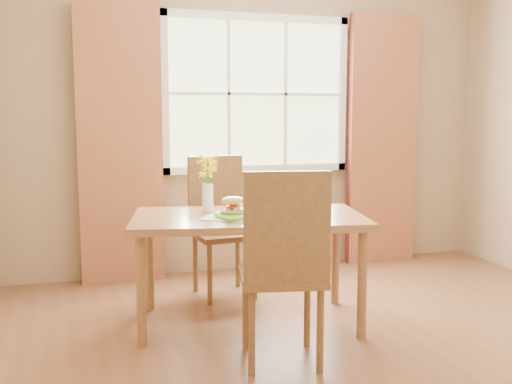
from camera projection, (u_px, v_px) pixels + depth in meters
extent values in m
cube|color=brown|center=(353.00, 347.00, 3.47)|extent=(4.20, 3.80, 0.02)
cube|color=#9E835F|center=(255.00, 112.00, 5.10)|extent=(4.20, 0.02, 2.70)
cube|color=beige|center=(257.00, 94.00, 5.05)|extent=(1.50, 0.02, 1.20)
cube|color=white|center=(258.00, 17.00, 4.94)|extent=(1.62, 0.04, 0.06)
cube|color=white|center=(258.00, 169.00, 5.11)|extent=(1.62, 0.04, 0.06)
cube|color=white|center=(165.00, 93.00, 4.80)|extent=(0.06, 0.04, 1.32)
cube|color=white|center=(342.00, 95.00, 5.26)|extent=(0.06, 0.04, 1.32)
cube|color=white|center=(257.00, 94.00, 5.03)|extent=(1.50, 0.03, 0.02)
cube|color=maroon|center=(120.00, 144.00, 4.67)|extent=(0.65, 0.08, 2.20)
cube|color=maroon|center=(382.00, 140.00, 5.35)|extent=(0.65, 0.08, 2.20)
cube|color=olive|center=(248.00, 219.00, 3.77)|extent=(1.57, 1.07, 0.05)
cylinder|color=olive|center=(141.00, 291.00, 3.42)|extent=(0.06, 0.06, 0.66)
cylinder|color=olive|center=(362.00, 284.00, 3.56)|extent=(0.06, 0.06, 0.66)
cylinder|color=olive|center=(149.00, 263.00, 4.08)|extent=(0.06, 0.06, 0.66)
cylinder|color=olive|center=(335.00, 258.00, 4.21)|extent=(0.06, 0.06, 0.66)
cube|color=brown|center=(281.00, 276.00, 3.21)|extent=(0.52, 0.52, 0.04)
cube|color=brown|center=(287.00, 228.00, 2.98)|extent=(0.44, 0.12, 0.56)
cylinder|color=brown|center=(252.00, 333.00, 3.05)|extent=(0.04, 0.04, 0.45)
cylinder|color=brown|center=(320.00, 331.00, 3.09)|extent=(0.04, 0.04, 0.45)
cylinder|color=brown|center=(246.00, 311.00, 3.40)|extent=(0.04, 0.04, 0.45)
cylinder|color=brown|center=(307.00, 309.00, 3.44)|extent=(0.04, 0.04, 0.45)
cube|color=brown|center=(224.00, 235.00, 4.39)|extent=(0.47, 0.47, 0.04)
cube|color=brown|center=(215.00, 192.00, 4.52)|extent=(0.43, 0.08, 0.55)
cylinder|color=brown|center=(210.00, 274.00, 4.19)|extent=(0.04, 0.04, 0.44)
cylinder|color=brown|center=(255.00, 269.00, 4.33)|extent=(0.04, 0.04, 0.44)
cylinder|color=brown|center=(195.00, 263.00, 4.51)|extent=(0.04, 0.04, 0.44)
cylinder|color=brown|center=(238.00, 259.00, 4.64)|extent=(0.04, 0.04, 0.44)
cube|color=beige|center=(242.00, 217.00, 3.68)|extent=(0.56, 0.53, 0.01)
cube|color=#63DC37|center=(237.00, 217.00, 3.65)|extent=(0.27, 0.27, 0.01)
ellipsoid|color=#E8BD4F|center=(233.00, 212.00, 3.67)|extent=(0.17, 0.13, 0.04)
ellipsoid|color=#4C8C2D|center=(240.00, 210.00, 3.66)|extent=(0.08, 0.06, 0.01)
cylinder|color=red|center=(232.00, 207.00, 3.67)|extent=(0.08, 0.08, 0.01)
cylinder|color=red|center=(236.00, 205.00, 3.68)|extent=(0.08, 0.08, 0.01)
ellipsoid|color=#E8BD4F|center=(233.00, 201.00, 3.67)|extent=(0.17, 0.13, 0.05)
cylinder|color=silver|center=(282.00, 207.00, 3.72)|extent=(0.08, 0.08, 0.12)
cylinder|color=silver|center=(282.00, 208.00, 3.72)|extent=(0.07, 0.07, 0.10)
cylinder|color=silver|center=(208.00, 198.00, 3.90)|extent=(0.07, 0.07, 0.18)
cylinder|color=silver|center=(208.00, 205.00, 3.91)|extent=(0.06, 0.06, 0.09)
cylinder|color=#3D7028|center=(208.00, 185.00, 3.89)|extent=(0.01, 0.01, 0.34)
cylinder|color=#3D7028|center=(210.00, 190.00, 3.89)|extent=(0.01, 0.01, 0.28)
cylinder|color=#3D7028|center=(206.00, 193.00, 3.91)|extent=(0.01, 0.01, 0.24)
cylinder|color=#3D7028|center=(209.00, 188.00, 3.90)|extent=(0.01, 0.01, 0.31)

